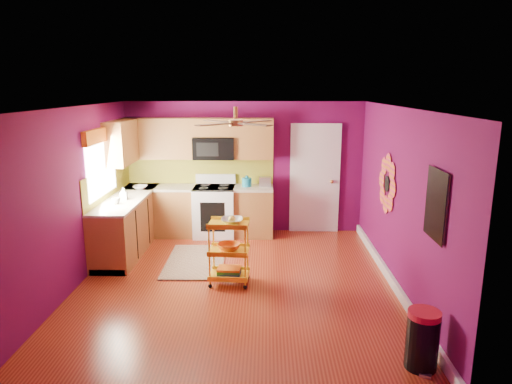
{
  "coord_description": "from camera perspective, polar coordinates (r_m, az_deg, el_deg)",
  "views": [
    {
      "loc": [
        0.43,
        -6.11,
        2.77
      ],
      "look_at": [
        0.27,
        0.4,
        1.26
      ],
      "focal_mm": 32.0,
      "sensor_mm": 36.0,
      "label": 1
    }
  ],
  "objects": [
    {
      "name": "soap_bottle_a",
      "position": [
        7.83,
        -16.11,
        -0.26
      ],
      "size": [
        0.08,
        0.09,
        0.19
      ],
      "primitive_type": "imported",
      "color": "#EA3F72",
      "rests_on": "lower_cabinets"
    },
    {
      "name": "ceiling_fan",
      "position": [
        6.34,
        -2.54,
        8.72
      ],
      "size": [
        1.01,
        1.01,
        0.26
      ],
      "color": "#BF8C3F",
      "rests_on": "ground"
    },
    {
      "name": "lower_cabinets",
      "position": [
        8.45,
        -10.84,
        -3.22
      ],
      "size": [
        2.81,
        2.31,
        0.94
      ],
      "color": "brown",
      "rests_on": "ground"
    },
    {
      "name": "rolling_cart",
      "position": [
        6.52,
        -3.34,
        -7.14
      ],
      "size": [
        0.58,
        0.44,
        1.01
      ],
      "color": "yellow",
      "rests_on": "ground"
    },
    {
      "name": "panel_door",
      "position": [
        8.8,
        7.35,
        1.52
      ],
      "size": [
        0.95,
        0.11,
        2.15
      ],
      "color": "white",
      "rests_on": "ground"
    },
    {
      "name": "teal_kettle",
      "position": [
        8.53,
        -1.16,
        1.26
      ],
      "size": [
        0.18,
        0.18,
        0.21
      ],
      "color": "#137392",
      "rests_on": "lower_cabinets"
    },
    {
      "name": "left_window",
      "position": [
        7.7,
        -18.83,
        4.66
      ],
      "size": [
        0.08,
        1.35,
        1.08
      ],
      "color": "white",
      "rests_on": "ground"
    },
    {
      "name": "right_wall_art",
      "position": [
        6.19,
        18.25,
        0.03
      ],
      "size": [
        0.04,
        2.74,
        1.04
      ],
      "color": "black",
      "rests_on": "ground"
    },
    {
      "name": "electric_range",
      "position": [
        8.64,
        -5.2,
        -2.32
      ],
      "size": [
        0.76,
        0.66,
        1.13
      ],
      "color": "white",
      "rests_on": "ground"
    },
    {
      "name": "toaster",
      "position": [
        8.52,
        1.14,
        1.28
      ],
      "size": [
        0.22,
        0.15,
        0.18
      ],
      "primitive_type": "cube",
      "color": "beige",
      "rests_on": "lower_cabinets"
    },
    {
      "name": "counter_cup",
      "position": [
        7.59,
        -17.1,
        -1.08
      ],
      "size": [
        0.13,
        0.13,
        0.1
      ],
      "primitive_type": "imported",
      "color": "white",
      "rests_on": "lower_cabinets"
    },
    {
      "name": "soap_bottle_b",
      "position": [
        7.9,
        -16.25,
        -0.15
      ],
      "size": [
        0.14,
        0.14,
        0.19
      ],
      "primitive_type": "imported",
      "color": "white",
      "rests_on": "lower_cabinets"
    },
    {
      "name": "counter_dish",
      "position": [
        8.6,
        -14.25,
        0.59
      ],
      "size": [
        0.25,
        0.25,
        0.06
      ],
      "primitive_type": "imported",
      "color": "white",
      "rests_on": "lower_cabinets"
    },
    {
      "name": "ground",
      "position": [
        6.72,
        -2.46,
        -11.29
      ],
      "size": [
        5.0,
        5.0,
        0.0
      ],
      "primitive_type": "plane",
      "color": "maroon",
      "rests_on": "ground"
    },
    {
      "name": "room_envelope",
      "position": [
        6.22,
        -2.36,
        2.53
      ],
      "size": [
        4.54,
        5.04,
        2.52
      ],
      "color": "#5F0A47",
      "rests_on": "ground"
    },
    {
      "name": "shag_rug",
      "position": [
        7.52,
        -7.57,
        -8.58
      ],
      "size": [
        0.93,
        1.5,
        0.02
      ],
      "primitive_type": "cube",
      "rotation": [
        0.0,
        0.0,
        0.01
      ],
      "color": "#331911",
      "rests_on": "ground"
    },
    {
      "name": "trash_can",
      "position": [
        5.06,
        20.07,
        -16.95
      ],
      "size": [
        0.43,
        0.43,
        0.62
      ],
      "color": "black",
      "rests_on": "ground"
    },
    {
      "name": "upper_cabinetry",
      "position": [
        8.5,
        -10.05,
        6.32
      ],
      "size": [
        2.8,
        2.3,
        1.26
      ],
      "color": "brown",
      "rests_on": "ground"
    }
  ]
}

